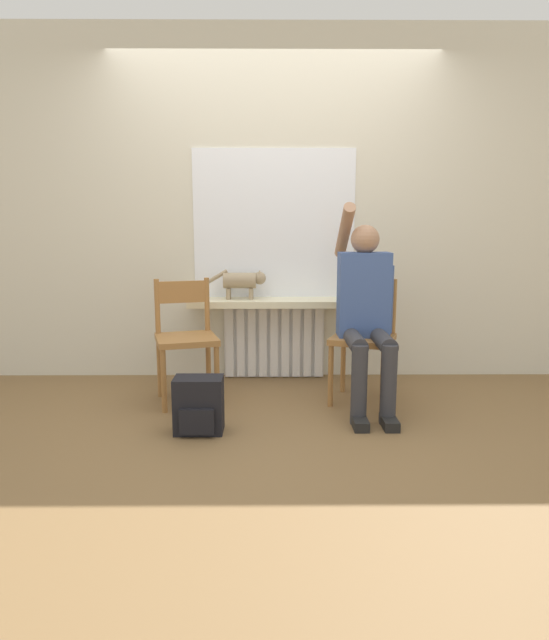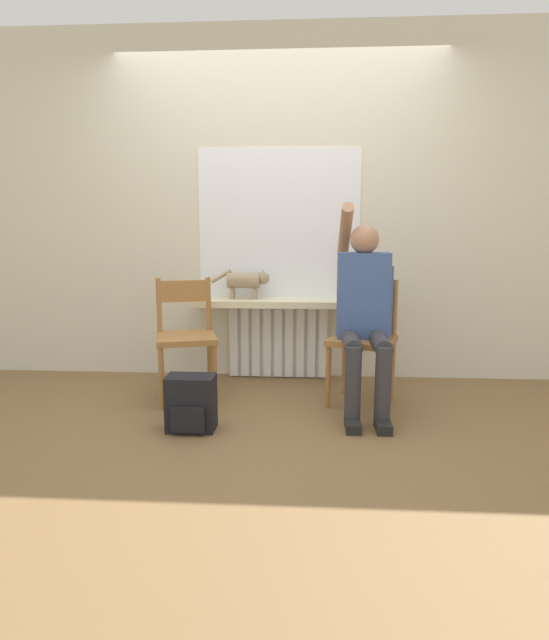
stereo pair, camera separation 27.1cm
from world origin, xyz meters
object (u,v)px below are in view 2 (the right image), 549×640
object	(u,v)px
cat	(247,281)
chair_right	(363,338)
person	(364,308)
backpack	(191,404)
chair_left	(186,336)

from	to	relation	value
cat	chair_right	bearing A→B (deg)	-30.45
person	backpack	world-z (taller)	person
person	backpack	xyz separation A→B (m)	(-1.05, -0.47, -0.51)
cat	backpack	distance (m)	1.28
chair_right	person	distance (m)	0.25
chair_left	backpack	bearing A→B (deg)	-90.66
chair_right	person	size ratio (longest dim) A/B	0.62
chair_left	backpack	size ratio (longest dim) A/B	2.54
person	cat	bearing A→B (deg)	143.72
chair_left	backpack	distance (m)	0.68
chair_right	backpack	bearing A→B (deg)	-129.68
chair_right	backpack	xyz separation A→B (m)	(-1.07, -0.59, -0.29)
chair_right	chair_left	bearing A→B (deg)	-158.66
chair_right	backpack	distance (m)	1.25
person	chair_left	bearing A→B (deg)	174.51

